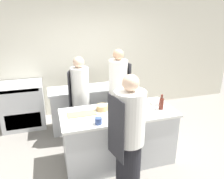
# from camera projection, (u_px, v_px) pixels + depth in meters

# --- Properties ---
(ground_plane) EXTENTS (16.00, 16.00, 0.00)m
(ground_plane) POSITION_uv_depth(u_px,v_px,m) (118.00, 159.00, 3.70)
(ground_plane) COLOR gray
(wall_back) EXTENTS (8.00, 0.06, 2.80)m
(wall_back) POSITION_uv_depth(u_px,v_px,m) (90.00, 55.00, 5.14)
(wall_back) COLOR silver
(wall_back) RESTS_ON ground_plane
(prep_counter) EXTENTS (1.80, 0.79, 0.88)m
(prep_counter) POSITION_uv_depth(u_px,v_px,m) (118.00, 136.00, 3.55)
(prep_counter) COLOR silver
(prep_counter) RESTS_ON ground_plane
(pass_counter) EXTENTS (1.68, 0.56, 0.88)m
(pass_counter) POSITION_uv_depth(u_px,v_px,m) (90.00, 107.00, 4.64)
(pass_counter) COLOR silver
(pass_counter) RESTS_ON ground_plane
(oven_range) EXTENTS (0.86, 0.70, 0.95)m
(oven_range) POSITION_uv_depth(u_px,v_px,m) (23.00, 105.00, 4.66)
(oven_range) COLOR silver
(oven_range) RESTS_ON ground_plane
(chef_at_prep_near) EXTENTS (0.44, 0.42, 1.68)m
(chef_at_prep_near) POSITION_uv_depth(u_px,v_px,m) (129.00, 138.00, 2.79)
(chef_at_prep_near) COLOR black
(chef_at_prep_near) RESTS_ON ground_plane
(chef_at_stove) EXTENTS (0.37, 0.35, 1.75)m
(chef_at_stove) POSITION_uv_depth(u_px,v_px,m) (118.00, 95.00, 4.08)
(chef_at_stove) COLOR black
(chef_at_stove) RESTS_ON ground_plane
(chef_at_pass_far) EXTENTS (0.38, 0.37, 1.63)m
(chef_at_pass_far) POSITION_uv_depth(u_px,v_px,m) (80.00, 101.00, 3.99)
(chef_at_pass_far) COLOR black
(chef_at_pass_far) RESTS_ON ground_plane
(bottle_olive_oil) EXTENTS (0.07, 0.07, 0.25)m
(bottle_olive_oil) POSITION_uv_depth(u_px,v_px,m) (161.00, 103.00, 3.46)
(bottle_olive_oil) COLOR #5B2319
(bottle_olive_oil) RESTS_ON prep_counter
(bottle_vinegar) EXTENTS (0.06, 0.06, 0.24)m
(bottle_vinegar) POSITION_uv_depth(u_px,v_px,m) (127.00, 114.00, 3.10)
(bottle_vinegar) COLOR #2D5175
(bottle_vinegar) RESTS_ON prep_counter
(bottle_wine) EXTENTS (0.08, 0.08, 0.26)m
(bottle_wine) POSITION_uv_depth(u_px,v_px,m) (137.00, 97.00, 3.68)
(bottle_wine) COLOR #B2A84C
(bottle_wine) RESTS_ON prep_counter
(bowl_mixing_large) EXTENTS (0.22, 0.22, 0.06)m
(bowl_mixing_large) POSITION_uv_depth(u_px,v_px,m) (158.00, 102.00, 3.67)
(bowl_mixing_large) COLOR white
(bowl_mixing_large) RESTS_ON prep_counter
(bowl_prep_small) EXTENTS (0.19, 0.19, 0.08)m
(bowl_prep_small) POSITION_uv_depth(u_px,v_px,m) (102.00, 108.00, 3.45)
(bowl_prep_small) COLOR tan
(bowl_prep_small) RESTS_ON prep_counter
(cup) EXTENTS (0.10, 0.10, 0.09)m
(cup) POSITION_uv_depth(u_px,v_px,m) (98.00, 121.00, 3.01)
(cup) COLOR #33477F
(cup) RESTS_ON prep_counter
(cutting_board) EXTENTS (0.44, 0.19, 0.01)m
(cutting_board) POSITION_uv_depth(u_px,v_px,m) (82.00, 114.00, 3.31)
(cutting_board) COLOR tan
(cutting_board) RESTS_ON prep_counter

